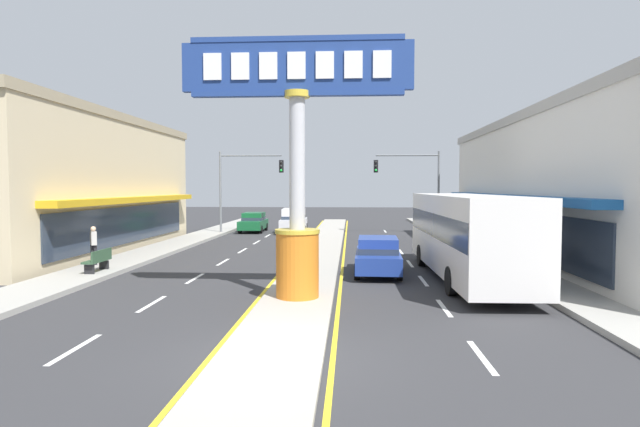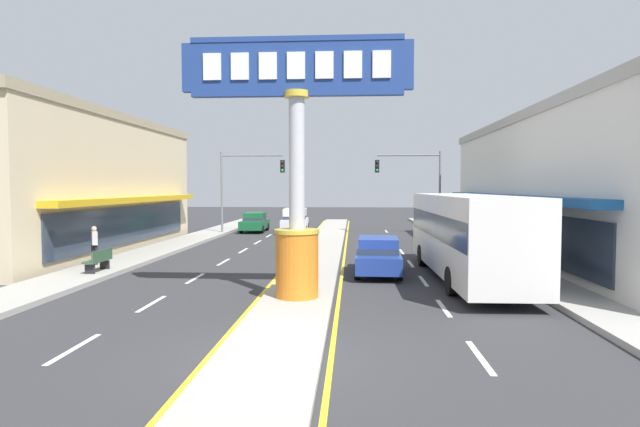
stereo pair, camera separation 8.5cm
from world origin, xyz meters
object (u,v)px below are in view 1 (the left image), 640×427
street_bench (98,260)px  sedan_far_right_lane (254,222)px  storefront_right (614,187)px  traffic_light_right_side (415,178)px  suv_mid_left_lane (294,220)px  sedan_near_left_lane (378,255)px  traffic_light_left_side (244,178)px  district_sign (297,170)px  bus_near_right_lane (466,231)px  pedestrian_near_kerb (94,243)px  storefront_left (61,183)px

street_bench → sedan_far_right_lane: bearing=83.4°
storefront_right → sedan_far_right_lane: 25.31m
traffic_light_right_side → suv_mid_left_lane: 9.75m
sedan_near_left_lane → traffic_light_right_side: bearing=78.4°
suv_mid_left_lane → traffic_light_left_side: bearing=-156.3°
sedan_far_right_lane → suv_mid_left_lane: (3.30, -0.75, 0.20)m
district_sign → bus_near_right_lane: 7.67m
pedestrian_near_kerb → storefront_right: bearing=9.9°
bus_near_right_lane → sedan_near_left_lane: bus_near_right_lane is taller
traffic_light_left_side → traffic_light_right_side: same height
sedan_far_right_lane → sedan_near_left_lane: bearing=-65.7°
bus_near_right_lane → street_bench: (-14.50, -0.05, -1.22)m
storefront_left → traffic_light_left_side: (8.05, 10.40, 0.48)m
traffic_light_left_side → street_bench: traffic_light_left_side is taller
district_sign → storefront_right: (14.39, 9.98, -0.54)m
bus_near_right_lane → traffic_light_right_side: bearing=89.1°
district_sign → sedan_near_left_lane: bearing=61.8°
district_sign → storefront_right: size_ratio=0.32×
district_sign → sedan_far_right_lane: size_ratio=1.85×
storefront_right → traffic_light_left_side: 24.13m
district_sign → traffic_light_left_side: (-6.34, 22.30, 0.16)m
bus_near_right_lane → pedestrian_near_kerb: size_ratio=6.68×
traffic_light_right_side → pedestrian_near_kerb: bearing=-133.3°
bus_near_right_lane → sedan_far_right_lane: 23.81m
storefront_left → bus_near_right_lane: storefront_left is taller
traffic_light_right_side → suv_mid_left_lane: (-9.11, 1.24, -3.26)m
sedan_far_right_lane → pedestrian_near_kerb: bearing=-100.4°
traffic_light_left_side → sedan_near_left_lane: 19.74m
street_bench → storefront_right: bearing=14.4°
sedan_near_left_lane → suv_mid_left_lane: size_ratio=0.93×
street_bench → bus_near_right_lane: bearing=0.2°
traffic_light_left_side → sedan_near_left_lane: traffic_light_left_side is taller
bus_near_right_lane → suv_mid_left_lane: size_ratio=2.40×
district_sign → street_bench: district_sign is taller
traffic_light_right_side → sedan_far_right_lane: (-12.40, 1.99, -3.46)m
sedan_far_right_lane → street_bench: 20.65m
traffic_light_left_side → sedan_near_left_lane: (9.10, -17.17, -3.46)m
district_sign → traffic_light_right_side: bearing=74.3°
storefront_right → street_bench: storefront_right is taller
sedan_far_right_lane → pedestrian_near_kerb: pedestrian_near_kerb is taller
bus_near_right_lane → sedan_far_right_lane: bearing=120.6°
storefront_right → bus_near_right_lane: storefront_right is taller
storefront_left → sedan_near_left_lane: storefront_left is taller
district_sign → traffic_light_left_side: district_sign is taller
suv_mid_left_lane → pedestrian_near_kerb: size_ratio=2.78×
bus_near_right_lane → storefront_left: bearing=159.3°
storefront_left → traffic_light_right_side: 23.36m
traffic_light_left_side → storefront_left: bearing=-127.7°
bus_near_right_lane → street_bench: size_ratio=7.03×
storefront_left → bus_near_right_lane: 21.95m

